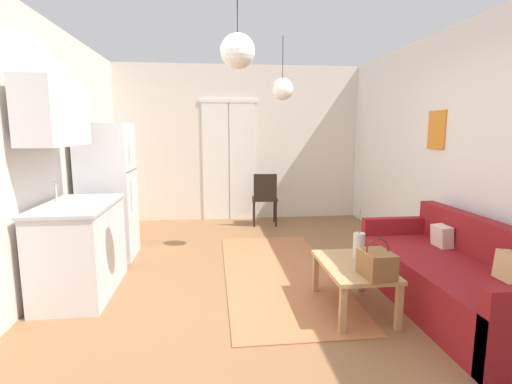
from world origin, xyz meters
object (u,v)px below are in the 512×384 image
coffee_table (354,270)px  pendant_lamp_near (238,51)px  couch (458,280)px  refrigerator (108,192)px  handbag (377,264)px  pendant_lamp_far (282,89)px  bamboo_vase (359,245)px  accent_chair (265,196)px

coffee_table → pendant_lamp_near: size_ratio=1.37×
couch → coffee_table: (-0.92, 0.12, 0.09)m
pendant_lamp_near → refrigerator: bearing=131.5°
coffee_table → refrigerator: refrigerator is taller
handbag → pendant_lamp_far: pendant_lamp_far is taller
bamboo_vase → handbag: bearing=-93.6°
pendant_lamp_near → handbag: bearing=-18.3°
bamboo_vase → accent_chair: accent_chair is taller
pendant_lamp_far → coffee_table: bearing=-78.0°
pendant_lamp_near → pendant_lamp_far: bearing=67.9°
accent_chair → pendant_lamp_far: size_ratio=1.16×
pendant_lamp_near → pendant_lamp_far: 1.75m
refrigerator → pendant_lamp_far: 2.50m
coffee_table → accent_chair: bearing=96.5°
pendant_lamp_near → pendant_lamp_far: (0.66, 1.62, -0.12)m
handbag → pendant_lamp_near: bearing=161.7°
bamboo_vase → accent_chair: size_ratio=0.52×
bamboo_vase → refrigerator: bearing=148.6°
handbag → pendant_lamp_far: 2.55m
bamboo_vase → accent_chair: (-0.47, 3.01, -0.04)m
bamboo_vase → accent_chair: 3.05m
handbag → refrigerator: (-2.59, 2.06, 0.31)m
couch → pendant_lamp_far: (-1.27, 1.79, 1.82)m
coffee_table → accent_chair: accent_chair is taller
accent_chair → pendant_lamp_near: size_ratio=1.37×
refrigerator → pendant_lamp_near: 2.66m
pendant_lamp_near → bamboo_vase: bearing=5.4°
coffee_table → pendant_lamp_near: (-1.01, 0.05, 1.85)m
bamboo_vase → pendant_lamp_far: 2.21m
couch → bamboo_vase: 0.90m
handbag → pendant_lamp_near: (-1.08, 0.36, 1.68)m
couch → handbag: bearing=-167.4°
accent_chair → pendant_lamp_near: pendant_lamp_near is taller
coffee_table → handbag: handbag is taller
couch → coffee_table: bearing=172.7°
accent_chair → pendant_lamp_far: bearing=94.8°
refrigerator → pendant_lamp_near: size_ratio=2.59×
bamboo_vase → handbag: bamboo_vase is taller
couch → pendant_lamp_near: bearing=175.0°
handbag → pendant_lamp_near: pendant_lamp_near is taller
accent_chair → pendant_lamp_near: bearing=82.7°
coffee_table → bamboo_vase: 0.26m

